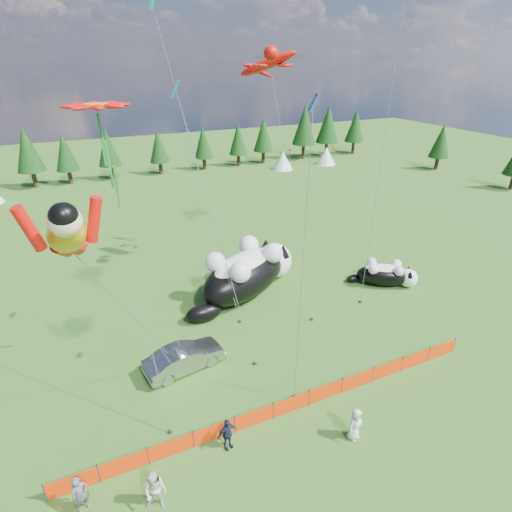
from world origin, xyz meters
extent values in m
plane|color=#0E3C0B|center=(0.00, 0.00, 0.00)|extent=(160.00, 160.00, 0.00)
cylinder|color=#262626|center=(-11.00, -3.00, 0.55)|extent=(0.06, 0.06, 1.10)
cylinder|color=#262626|center=(-9.00, -3.00, 0.55)|extent=(0.06, 0.06, 1.10)
cylinder|color=#262626|center=(-7.00, -3.00, 0.55)|extent=(0.06, 0.06, 1.10)
cylinder|color=#262626|center=(-5.00, -3.00, 0.55)|extent=(0.06, 0.06, 1.10)
cylinder|color=#262626|center=(-3.00, -3.00, 0.55)|extent=(0.06, 0.06, 1.10)
cylinder|color=#262626|center=(-1.00, -3.00, 0.55)|extent=(0.06, 0.06, 1.10)
cylinder|color=#262626|center=(1.00, -3.00, 0.55)|extent=(0.06, 0.06, 1.10)
cylinder|color=#262626|center=(3.00, -3.00, 0.55)|extent=(0.06, 0.06, 1.10)
cylinder|color=#262626|center=(5.00, -3.00, 0.55)|extent=(0.06, 0.06, 1.10)
cylinder|color=#262626|center=(7.00, -3.00, 0.55)|extent=(0.06, 0.06, 1.10)
cylinder|color=#262626|center=(9.00, -3.00, 0.55)|extent=(0.06, 0.06, 1.10)
cylinder|color=#262626|center=(11.00, -3.00, 0.55)|extent=(0.06, 0.06, 1.10)
cube|color=#FC3505|center=(-10.00, -3.00, 0.50)|extent=(2.00, 0.04, 0.90)
cube|color=#FC3505|center=(-8.00, -3.00, 0.50)|extent=(2.00, 0.04, 0.90)
cube|color=#FC3505|center=(-6.00, -3.00, 0.50)|extent=(2.00, 0.04, 0.90)
cube|color=#FC3505|center=(-4.00, -3.00, 0.50)|extent=(2.00, 0.04, 0.90)
cube|color=#FC3505|center=(-2.00, -3.00, 0.50)|extent=(2.00, 0.04, 0.90)
cube|color=#FC3505|center=(0.00, -3.00, 0.50)|extent=(2.00, 0.04, 0.90)
cube|color=#FC3505|center=(2.00, -3.00, 0.50)|extent=(2.00, 0.04, 0.90)
cube|color=#FC3505|center=(4.00, -3.00, 0.50)|extent=(2.00, 0.04, 0.90)
cube|color=#FC3505|center=(6.00, -3.00, 0.50)|extent=(2.00, 0.04, 0.90)
cube|color=#FC3505|center=(8.00, -3.00, 0.50)|extent=(2.00, 0.04, 0.90)
cube|color=#FC3505|center=(10.00, -3.00, 0.50)|extent=(2.00, 0.04, 0.90)
ellipsoid|color=black|center=(2.13, 8.09, 1.57)|extent=(8.67, 6.85, 3.15)
ellipsoid|color=white|center=(2.13, 8.09, 2.36)|extent=(6.48, 5.04, 1.92)
sphere|color=white|center=(5.40, 9.76, 1.40)|extent=(2.80, 2.80, 2.80)
sphere|color=#CF5066|center=(6.46, 10.31, 1.40)|extent=(0.39, 0.39, 0.39)
ellipsoid|color=black|center=(-1.60, 6.18, 0.61)|extent=(2.74, 2.20, 1.22)
cone|color=black|center=(5.78, 9.02, 2.52)|extent=(0.98, 0.98, 0.98)
cone|color=black|center=(5.02, 10.51, 2.52)|extent=(0.98, 0.98, 0.98)
sphere|color=white|center=(3.32, 9.98, 3.06)|extent=(1.47, 1.47, 1.47)
sphere|color=white|center=(4.36, 7.96, 3.06)|extent=(1.47, 1.47, 1.47)
sphere|color=white|center=(0.06, 8.31, 3.06)|extent=(1.47, 1.47, 1.47)
sphere|color=white|center=(1.09, 6.28, 3.06)|extent=(1.47, 1.47, 1.47)
ellipsoid|color=black|center=(12.50, 5.12, 0.80)|extent=(4.37, 3.75, 1.60)
ellipsoid|color=white|center=(12.50, 5.12, 1.20)|extent=(3.26, 2.77, 0.98)
sphere|color=white|center=(14.06, 4.10, 0.71)|extent=(1.42, 1.42, 1.42)
sphere|color=#CF5066|center=(14.57, 3.77, 0.71)|extent=(0.20, 0.20, 0.20)
ellipsoid|color=black|center=(10.71, 6.29, 0.31)|extent=(1.38, 1.20, 0.62)
cone|color=black|center=(13.83, 3.74, 1.28)|extent=(0.50, 0.50, 0.50)
cone|color=black|center=(14.30, 4.46, 1.28)|extent=(0.50, 0.50, 0.50)
sphere|color=white|center=(13.63, 5.07, 1.56)|extent=(0.75, 0.75, 0.75)
sphere|color=white|center=(13.00, 4.10, 1.56)|extent=(0.75, 0.75, 0.75)
sphere|color=white|center=(12.07, 6.09, 1.56)|extent=(0.75, 0.75, 0.75)
sphere|color=white|center=(11.44, 5.13, 1.56)|extent=(0.75, 0.75, 0.75)
imported|color=#A2A2A7|center=(-3.96, 2.20, 0.75)|extent=(4.74, 2.35, 1.49)
imported|color=#57575C|center=(-9.68, -3.91, 0.90)|extent=(0.77, 0.65, 1.79)
imported|color=silver|center=(-7.04, -4.99, 0.96)|extent=(1.08, 0.96, 1.92)
imported|color=#16223E|center=(-3.59, -3.60, 0.84)|extent=(1.07, 0.68, 1.68)
imported|color=silver|center=(1.92, -5.51, 0.86)|extent=(0.97, 0.77, 1.73)
cylinder|color=#595959|center=(-6.34, 1.08, 5.11)|extent=(0.03, 0.03, 11.12)
cube|color=#262626|center=(-4.36, 2.62, 0.08)|extent=(0.15, 0.15, 0.16)
cylinder|color=#595959|center=(5.36, 7.63, 7.81)|extent=(0.03, 0.03, 17.67)
cube|color=#262626|center=(5.00, 3.25, 0.08)|extent=(0.15, 0.15, 0.16)
cylinder|color=#595959|center=(-6.07, 0.66, 7.13)|extent=(0.03, 0.03, 14.79)
cube|color=#262626|center=(-5.79, -1.77, 0.08)|extent=(0.15, 0.15, 0.16)
cube|color=#1B9821|center=(-6.34, 3.10, 11.64)|extent=(0.20, 0.20, 4.34)
cylinder|color=#595959|center=(-1.42, 2.82, 7.34)|extent=(0.03, 0.03, 15.09)
cube|color=#262626|center=(-0.24, 0.86, 0.08)|extent=(0.15, 0.15, 0.16)
cylinder|color=#595959|center=(11.41, 5.86, 11.75)|extent=(0.03, 0.03, 23.97)
cube|color=#262626|center=(9.34, 3.66, 0.08)|extent=(0.15, 0.15, 0.16)
cylinder|color=#595959|center=(0.90, -1.84, 7.23)|extent=(0.03, 0.03, 14.21)
cube|color=#262626|center=(0.59, -2.28, 0.08)|extent=(0.15, 0.15, 0.16)
cylinder|color=#595959|center=(-0.47, 9.45, 9.53)|extent=(0.03, 0.03, 20.85)
cube|color=#262626|center=(0.50, 5.00, 0.08)|extent=(0.15, 0.15, 0.16)
camera|label=1|loc=(-7.47, -15.38, 15.86)|focal=28.00mm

